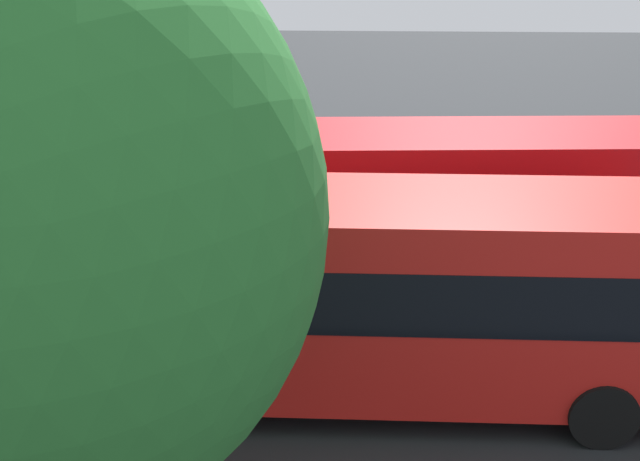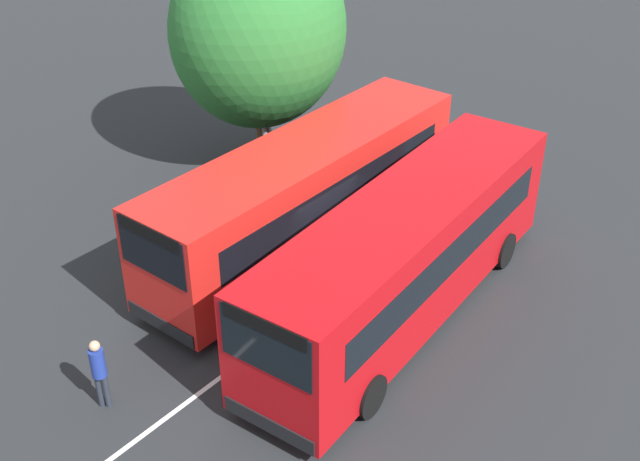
# 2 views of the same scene
# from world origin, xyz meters

# --- Properties ---
(ground_plane) EXTENTS (76.56, 76.56, 0.00)m
(ground_plane) POSITION_xyz_m (0.00, 0.00, 0.00)
(ground_plane) COLOR #232628
(bus_far_left) EXTENTS (10.80, 2.65, 3.25)m
(bus_far_left) POSITION_xyz_m (-0.60, -1.94, 1.79)
(bus_far_left) COLOR red
(bus_far_left) RESTS_ON ground
(bus_center_left) EXTENTS (10.90, 3.09, 3.25)m
(bus_center_left) POSITION_xyz_m (0.26, 1.85, 1.79)
(bus_center_left) COLOR #B70C11
(bus_center_left) RESTS_ON ground
(pedestrian) EXTENTS (0.44, 0.44, 1.76)m
(pedestrian) POSITION_xyz_m (6.94, -1.36, 1.04)
(pedestrian) COLOR #232833
(pedestrian) RESTS_ON ground
(street_lamp) EXTENTS (1.43, 2.43, 8.37)m
(street_lamp) POSITION_xyz_m (-2.98, -5.46, 4.81)
(street_lamp) COLOR gray
(street_lamp) RESTS_ON ground
(depot_tree) EXTENTS (5.87, 5.28, 7.69)m
(depot_tree) POSITION_xyz_m (-3.88, -6.49, 4.60)
(depot_tree) COLOR #4C3823
(depot_tree) RESTS_ON ground
(lane_stripe_outer_left) EXTENTS (16.42, 0.25, 0.01)m
(lane_stripe_outer_left) POSITION_xyz_m (0.00, 0.00, 0.00)
(lane_stripe_outer_left) COLOR silver
(lane_stripe_outer_left) RESTS_ON ground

